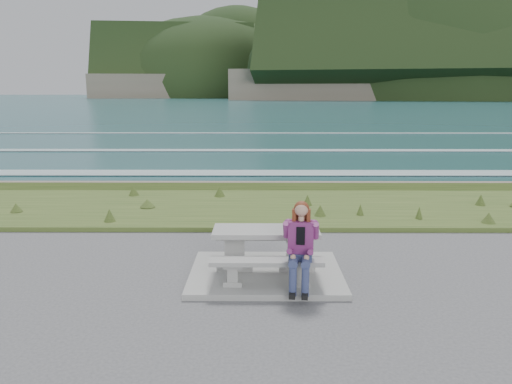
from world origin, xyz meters
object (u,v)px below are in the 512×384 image
picnic_table (266,238)px  seated_woman (300,258)px  bench_landward (267,265)px  bench_seaward (265,240)px

picnic_table → seated_woman: 0.98m
bench_landward → bench_seaward: bearing=90.0°
bench_landward → seated_woman: (0.52, -0.13, 0.16)m
bench_landward → bench_seaward: 1.40m
picnic_table → bench_seaward: size_ratio=1.00×
picnic_table → bench_landward: bearing=-90.0°
picnic_table → seated_woman: seated_woman is taller
seated_woman → bench_landward: bearing=173.2°
bench_landward → seated_woman: 0.56m
bench_seaward → seated_woman: 1.62m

